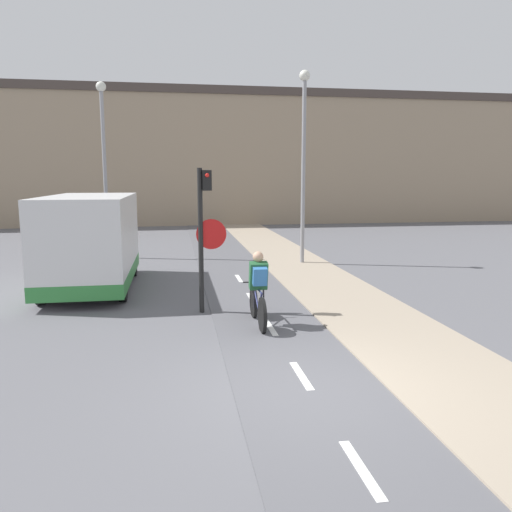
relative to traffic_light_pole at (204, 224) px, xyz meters
name	(u,v)px	position (x,y,z in m)	size (l,w,h in m)	color
ground_plane	(310,390)	(1.21, -4.45, -1.99)	(120.00, 120.00, 0.00)	#5B5B60
bike_lane	(310,390)	(1.21, -4.45, -1.98)	(2.20, 60.00, 0.02)	#56565B
sidewalk_strip	(458,378)	(3.51, -4.45, -1.97)	(2.40, 60.00, 0.05)	gray
building_row_background	(201,158)	(1.21, 22.97, 2.29)	(60.00, 5.20, 8.55)	gray
traffic_light_pole	(204,224)	(0.00, 0.00, 0.00)	(0.67, 0.25, 3.22)	black
street_lamp_far	(104,151)	(-3.15, 8.37, 1.97)	(0.36, 0.36, 6.43)	gray
street_lamp_sidewalk	(304,147)	(3.77, 5.89, 2.03)	(0.36, 0.36, 6.56)	gray
cyclist_near	(258,291)	(1.00, -1.21, -1.27)	(0.46, 1.80, 1.54)	black
van	(91,243)	(-2.89, 2.95, -0.74)	(2.13, 5.02, 2.53)	silver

